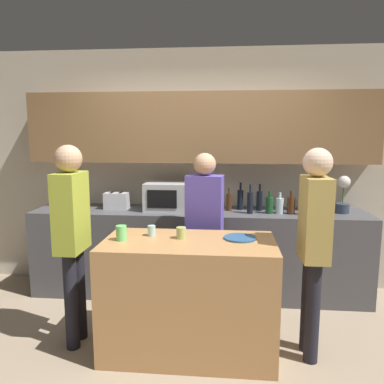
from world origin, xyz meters
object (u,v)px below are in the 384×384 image
(bottle_0, at_px, (229,202))
(bottle_5, at_px, (280,205))
(bottle_4, at_px, (269,205))
(cup_2, at_px, (181,233))
(toaster, at_px, (117,201))
(person_left, at_px, (314,236))
(plate_on_island, at_px, (240,238))
(bottle_3, at_px, (259,200))
(person_right, at_px, (204,221))
(cup_1, at_px, (121,233))
(microwave, at_px, (169,196))
(potted_plant, at_px, (343,194))
(person_center, at_px, (72,228))
(bottle_1, at_px, (240,199))
(bottle_2, at_px, (250,202))
(bottle_6, at_px, (291,205))
(bottle_7, at_px, (302,204))
(cup_0, at_px, (152,231))

(bottle_0, xyz_separation_m, bottle_5, (0.53, -0.10, -0.01))
(bottle_4, relative_size, cup_2, 2.55)
(bottle_0, bearing_deg, toaster, -179.21)
(cup_2, bearing_deg, person_left, -2.72)
(toaster, relative_size, person_left, 0.16)
(toaster, height_order, plate_on_island, toaster)
(bottle_3, xyz_separation_m, person_right, (-0.56, -0.58, -0.11))
(bottle_0, height_order, person_right, person_right)
(cup_1, bearing_deg, microwave, 80.43)
(toaster, xyz_separation_m, bottle_5, (1.77, -0.08, -0.01))
(potted_plant, distance_m, bottle_5, 0.68)
(bottle_5, distance_m, plate_on_island, 1.08)
(potted_plant, bearing_deg, person_center, -155.22)
(person_right, bearing_deg, bottle_5, -141.34)
(potted_plant, distance_m, person_left, 1.28)
(bottle_0, relative_size, plate_on_island, 0.97)
(bottle_1, xyz_separation_m, cup_2, (-0.51, -1.18, -0.08))
(toaster, height_order, person_right, person_right)
(bottle_5, bearing_deg, microwave, 176.06)
(person_center, bearing_deg, bottle_2, 124.88)
(bottle_3, height_order, cup_2, bottle_3)
(microwave, height_order, bottle_6, microwave)
(bottle_3, relative_size, person_left, 0.18)
(cup_1, bearing_deg, bottle_1, 52.55)
(cup_1, bearing_deg, person_left, 1.76)
(bottle_4, bearing_deg, person_center, -148.38)
(bottle_7, height_order, person_center, person_center)
(bottle_2, bearing_deg, bottle_0, 148.43)
(bottle_6, relative_size, person_center, 0.14)
(person_right, bearing_deg, cup_0, 58.95)
(bottle_2, distance_m, person_center, 1.81)
(bottle_2, distance_m, bottle_6, 0.42)
(person_right, bearing_deg, bottle_6, -145.60)
(cup_1, bearing_deg, person_right, 46.66)
(cup_0, relative_size, person_center, 0.05)
(plate_on_island, bearing_deg, toaster, 141.46)
(toaster, relative_size, bottle_2, 0.85)
(toaster, distance_m, bottle_1, 1.37)
(bottle_1, bearing_deg, toaster, -176.60)
(bottle_1, height_order, person_left, person_left)
(bottle_2, xyz_separation_m, bottle_7, (0.53, -0.01, -0.00))
(potted_plant, bearing_deg, bottle_0, 179.17)
(cup_1, bearing_deg, person_center, 173.09)
(microwave, distance_m, person_left, 1.73)
(microwave, distance_m, bottle_5, 1.18)
(bottle_4, height_order, cup_2, bottle_4)
(bottle_0, distance_m, cup_0, 1.24)
(bottle_2, xyz_separation_m, person_center, (-1.50, -1.02, -0.05))
(plate_on_island, distance_m, cup_1, 0.95)
(potted_plant, distance_m, bottle_0, 1.19)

